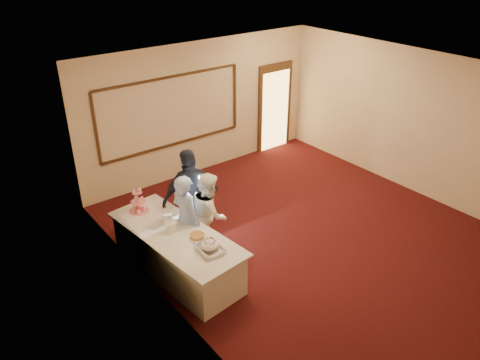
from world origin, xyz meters
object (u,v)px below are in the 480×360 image
at_px(man, 186,219).
at_px(guest, 191,197).
at_px(buffet_table, 177,252).
at_px(woman, 209,213).
at_px(plate_stack_b, 167,217).
at_px(tart, 197,236).
at_px(plate_stack_a, 171,226).
at_px(pavlova_tray, 210,246).
at_px(cupcake_stand, 138,202).

distance_m(man, guest, 0.58).
xyz_separation_m(buffet_table, woman, (0.77, 0.16, 0.37)).
xyz_separation_m(plate_stack_b, tart, (0.12, -0.71, -0.05)).
distance_m(tart, woman, 0.75).
xyz_separation_m(plate_stack_a, man, (0.34, 0.10, -0.05)).
height_order(pavlova_tray, woman, woman).
height_order(cupcake_stand, woman, woman).
bearing_deg(man, tart, 157.68).
height_order(tart, guest, guest).
bearing_deg(guest, cupcake_stand, -13.23).
distance_m(plate_stack_b, guest, 0.66).
bearing_deg(woman, cupcake_stand, 78.06).
distance_m(woman, guest, 0.48).
relative_size(pavlova_tray, tart, 1.79).
xyz_separation_m(cupcake_stand, plate_stack_b, (0.23, -0.57, -0.10)).
xyz_separation_m(pavlova_tray, plate_stack_a, (-0.19, 0.81, 0.01)).
xyz_separation_m(pavlova_tray, woman, (0.60, 0.89, -0.09)).
relative_size(plate_stack_b, tart, 0.62).
bearing_deg(guest, plate_stack_a, 45.09).
bearing_deg(pavlova_tray, plate_stack_a, 103.42).
xyz_separation_m(buffet_table, plate_stack_b, (0.08, 0.38, 0.45)).
xyz_separation_m(plate_stack_a, woman, (0.80, 0.08, -0.10)).
bearing_deg(tart, buffet_table, 121.24).
relative_size(buffet_table, man, 1.63).
bearing_deg(buffet_table, guest, 41.68).
bearing_deg(woman, plate_stack_b, 101.50).
height_order(plate_stack_a, man, man).
relative_size(man, woman, 1.07).
distance_m(pavlova_tray, plate_stack_a, 0.83).
xyz_separation_m(plate_stack_a, plate_stack_b, (0.10, 0.29, -0.01)).
bearing_deg(guest, woman, 108.37).
relative_size(plate_stack_b, woman, 0.11).
xyz_separation_m(cupcake_stand, woman, (0.92, -0.79, -0.19)).
height_order(man, woman, man).
distance_m(plate_stack_a, woman, 0.81).
relative_size(plate_stack_a, plate_stack_b, 1.15).
bearing_deg(plate_stack_a, cupcake_stand, 98.29).
bearing_deg(guest, man, 57.87).
bearing_deg(cupcake_stand, plate_stack_b, -68.14).
relative_size(buffet_table, plate_stack_a, 13.38).
xyz_separation_m(buffet_table, pavlova_tray, (0.17, -0.73, 0.46)).
bearing_deg(buffet_table, cupcake_stand, 99.16).
bearing_deg(buffet_table, plate_stack_b, 78.39).
height_order(woman, guest, guest).
height_order(cupcake_stand, tart, cupcake_stand).
bearing_deg(cupcake_stand, man, -58.62).
bearing_deg(buffet_table, man, 29.44).
height_order(cupcake_stand, guest, guest).
height_order(pavlova_tray, man, man).
bearing_deg(woman, man, 116.64).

